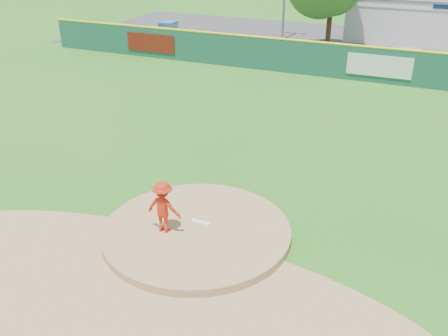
% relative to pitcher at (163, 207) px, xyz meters
% --- Properties ---
extents(ground, '(120.00, 120.00, 0.00)m').
position_rel_pitcher_xyz_m(ground, '(0.79, 0.47, -1.03)').
color(ground, '#286B19').
rests_on(ground, ground).
extents(pitchers_mound, '(5.50, 5.50, 0.50)m').
position_rel_pitcher_xyz_m(pitchers_mound, '(0.79, 0.47, -1.03)').
color(pitchers_mound, '#9E774C').
rests_on(pitchers_mound, ground).
extents(pitching_rubber, '(0.60, 0.15, 0.04)m').
position_rel_pitcher_xyz_m(pitching_rubber, '(0.79, 0.77, -0.76)').
color(pitching_rubber, white).
rests_on(pitching_rubber, pitchers_mound).
extents(infield_dirt_arc, '(15.40, 15.40, 0.01)m').
position_rel_pitcher_xyz_m(infield_dirt_arc, '(0.79, -2.53, -1.03)').
color(infield_dirt_arc, '#9E774C').
rests_on(infield_dirt_arc, ground).
extents(parking_lot, '(44.00, 16.00, 0.02)m').
position_rel_pitcher_xyz_m(parking_lot, '(0.79, 27.47, -1.02)').
color(parking_lot, '#38383A').
rests_on(parking_lot, ground).
extents(pitcher, '(1.03, 0.61, 1.56)m').
position_rel_pitcher_xyz_m(pitcher, '(0.00, 0.00, 0.00)').
color(pitcher, red).
rests_on(pitcher, pitchers_mound).
extents(van, '(5.52, 3.67, 1.41)m').
position_rel_pitcher_xyz_m(van, '(4.98, 21.61, -0.31)').
color(van, white).
rests_on(van, parking_lot).
extents(fence_banners, '(18.50, 0.04, 1.20)m').
position_rel_pitcher_xyz_m(fence_banners, '(-4.12, 18.39, -0.03)').
color(fence_banners, '#5B150D').
rests_on(fence_banners, ground).
extents(playground_slide, '(1.13, 3.17, 1.75)m').
position_rel_pitcher_xyz_m(playground_slide, '(-12.30, 22.02, -0.14)').
color(playground_slide, blue).
rests_on(playground_slide, ground).
extents(outfield_fence, '(40.00, 0.14, 2.07)m').
position_rel_pitcher_xyz_m(outfield_fence, '(0.79, 18.47, 0.06)').
color(outfield_fence, '#154637').
rests_on(outfield_fence, ground).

